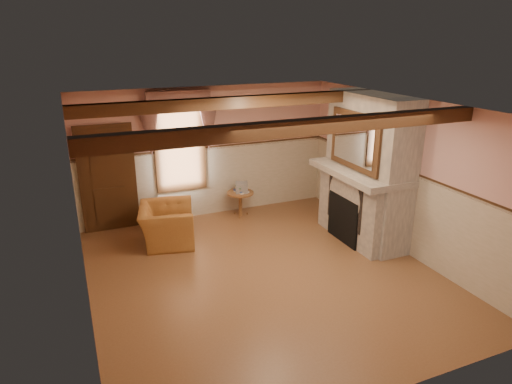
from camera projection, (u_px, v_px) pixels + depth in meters
name	position (u px, v px, depth m)	size (l,w,h in m)	color
floor	(264.00, 274.00, 7.64)	(5.50, 6.00, 0.01)	brown
ceiling	(265.00, 106.00, 6.72)	(5.50, 6.00, 0.01)	silver
wall_back	(208.00, 152.00, 9.79)	(5.50, 0.02, 2.80)	#D59C93
wall_front	(385.00, 288.00, 4.57)	(5.50, 0.02, 2.80)	#D59C93
wall_left	(78.00, 222.00, 6.17)	(0.02, 6.00, 2.80)	#D59C93
wall_right	(404.00, 175.00, 8.19)	(0.02, 6.00, 2.80)	#D59C93
wainscot	(264.00, 233.00, 7.39)	(5.50, 6.00, 1.50)	beige
chair_rail	(264.00, 189.00, 7.15)	(5.50, 6.00, 0.08)	black
firebox	(346.00, 219.00, 8.75)	(0.20, 0.95, 0.90)	black
armchair	(167.00, 224.00, 8.70)	(1.13, 0.99, 0.74)	#9E662D
side_table	(240.00, 204.00, 10.01)	(0.58, 0.58, 0.55)	brown
book_stack	(242.00, 187.00, 9.91)	(0.26, 0.32, 0.20)	#B7AD8C
radiator	(175.00, 210.00, 9.58)	(0.70, 0.18, 0.60)	silver
bowl	(363.00, 168.00, 8.44)	(0.36, 0.36, 0.09)	brown
mantel_clock	(346.00, 157.00, 8.93)	(0.14, 0.24, 0.20)	black
oil_lamp	(351.00, 157.00, 8.77)	(0.11, 0.11, 0.28)	gold
candle_red	(388.00, 176.00, 7.82)	(0.06, 0.06, 0.16)	#B31619
jar_yellow	(373.00, 171.00, 8.19)	(0.06, 0.06, 0.12)	gold
fireplace	(369.00, 169.00, 8.59)	(0.85, 2.00, 2.80)	gray
mantel	(360.00, 172.00, 8.54)	(1.05, 2.05, 0.12)	gray
overmantel_mirror	(354.00, 141.00, 8.27)	(0.06, 1.44, 1.04)	silver
door	(108.00, 180.00, 9.08)	(1.10, 0.10, 2.10)	black
window	(180.00, 144.00, 9.46)	(1.06, 0.08, 2.02)	white
window_drapes	(179.00, 116.00, 9.18)	(1.30, 0.14, 1.40)	gray
ceiling_beam_front	(303.00, 127.00, 5.71)	(5.50, 0.18, 0.20)	black
ceiling_beam_back	(236.00, 102.00, 7.80)	(5.50, 0.18, 0.20)	black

